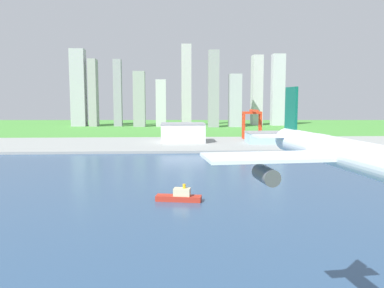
# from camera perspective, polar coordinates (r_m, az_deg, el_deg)

# --- Properties ---
(ground_plane) EXTENTS (2400.00, 2400.00, 0.00)m
(ground_plane) POSITION_cam_1_polar(r_m,az_deg,el_deg) (240.08, -2.46, -5.29)
(ground_plane) COLOR #48933A
(water_bay) EXTENTS (840.00, 360.00, 0.15)m
(water_bay) POSITION_cam_1_polar(r_m,az_deg,el_deg) (181.69, -2.32, -9.07)
(water_bay) COLOR #2D4C70
(water_bay) RESTS_ON ground
(industrial_pier) EXTENTS (840.00, 140.00, 2.50)m
(industrial_pier) POSITION_cam_1_polar(r_m,az_deg,el_deg) (427.76, -2.65, 0.00)
(industrial_pier) COLOR #949995
(industrial_pier) RESTS_ON ground
(airplane_landing) EXTENTS (40.15, 46.26, 14.52)m
(airplane_landing) POSITION_cam_1_polar(r_m,az_deg,el_deg) (59.89, 21.35, -1.45)
(airplane_landing) COLOR white
(tugboat_small) EXTENTS (22.70, 9.91, 8.42)m
(tugboat_small) POSITION_cam_1_polar(r_m,az_deg,el_deg) (189.04, -1.83, -7.72)
(tugboat_small) COLOR #B22D1E
(tugboat_small) RESTS_ON water_bay
(port_crane_red) EXTENTS (22.98, 40.97, 36.02)m
(port_crane_red) POSITION_cam_1_polar(r_m,az_deg,el_deg) (476.92, 8.88, 3.86)
(port_crane_red) COLOR red
(port_crane_red) RESTS_ON industrial_pier
(warehouse_main) EXTENTS (49.28, 40.94, 21.32)m
(warehouse_main) POSITION_cam_1_polar(r_m,az_deg,el_deg) (436.97, -1.36, 1.71)
(warehouse_main) COLOR white
(warehouse_main) RESTS_ON industrial_pier
(warehouse_annex) EXTENTS (41.50, 32.36, 12.53)m
(warehouse_annex) POSITION_cam_1_polar(r_m,az_deg,el_deg) (431.97, 10.80, 0.96)
(warehouse_annex) COLOR #99BCD1
(warehouse_annex) RESTS_ON industrial_pier
(distant_skyline) EXTENTS (417.86, 83.29, 159.37)m
(distant_skyline) POSITION_cam_1_polar(r_m,az_deg,el_deg) (757.74, -2.00, 7.66)
(distant_skyline) COLOR #ABACB4
(distant_skyline) RESTS_ON ground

